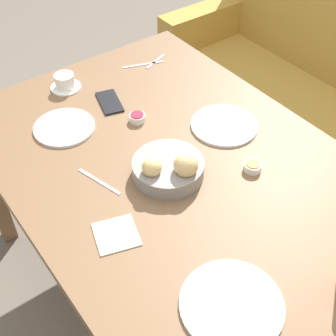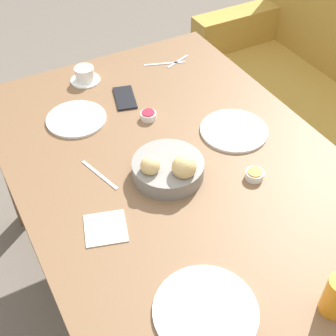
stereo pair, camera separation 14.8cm
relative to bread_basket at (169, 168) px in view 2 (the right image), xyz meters
name	(u,v)px [view 2 (the right image)]	position (x,y,z in m)	size (l,w,h in m)	color
ground_plane	(180,295)	(0.01, 0.06, -0.79)	(10.00, 10.00, 0.00)	#6B6056
dining_table	(184,189)	(0.01, 0.06, -0.12)	(1.59, 1.04, 0.75)	brown
bread_basket	(169,168)	(0.00, 0.00, 0.00)	(0.23, 0.23, 0.12)	gray
plate_near_left	(76,119)	(-0.42, -0.16, -0.03)	(0.22, 0.22, 0.01)	white
plate_near_right	(206,311)	(0.46, -0.15, -0.03)	(0.26, 0.26, 0.01)	white
plate_far_center	(234,130)	(-0.09, 0.31, -0.03)	(0.24, 0.24, 0.01)	white
coffee_cup	(85,75)	(-0.65, -0.03, -0.01)	(0.12, 0.12, 0.06)	white
jam_bowl_berry	(148,115)	(-0.30, 0.08, -0.02)	(0.06, 0.06, 0.03)	white
jam_bowl_honey	(255,175)	(0.14, 0.24, -0.02)	(0.06, 0.06, 0.03)	white
fork_silver	(100,175)	(-0.11, -0.19, -0.04)	(0.17, 0.06, 0.00)	#B7B7BC
knife_silver	(165,64)	(-0.61, 0.31, -0.04)	(0.07, 0.17, 0.00)	#B7B7BC
spoon_coffee	(178,61)	(-0.60, 0.37, -0.04)	(0.06, 0.13, 0.00)	#B7B7BC
napkin	(106,228)	(0.10, -0.26, -0.03)	(0.15, 0.15, 0.00)	silver
cell_phone	(125,98)	(-0.46, 0.06, -0.03)	(0.16, 0.11, 0.01)	black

